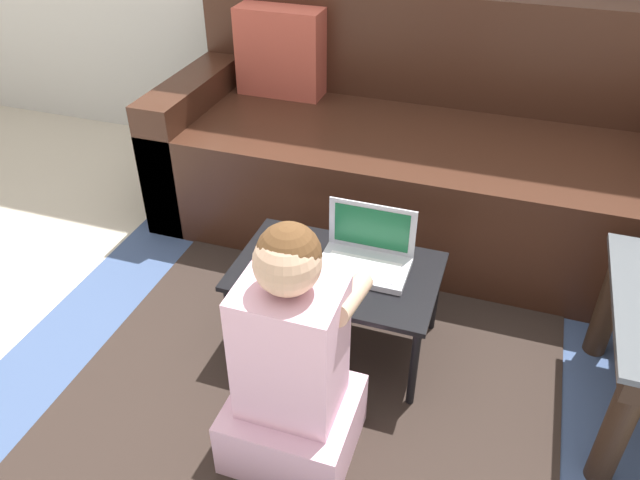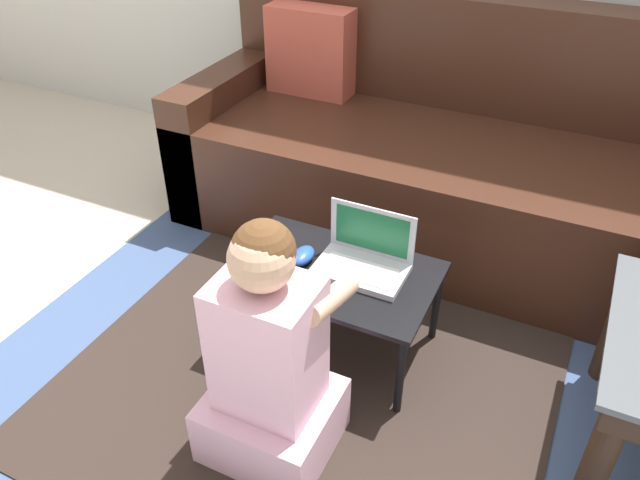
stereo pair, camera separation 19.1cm
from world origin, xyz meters
name	(u,v)px [view 1 (the left image)]	position (x,y,z in m)	size (l,w,h in m)	color
ground_plane	(278,368)	(0.00, 0.00, 0.00)	(16.00, 16.00, 0.00)	beige
area_rug	(314,389)	(0.14, -0.05, 0.00)	(1.99, 1.71, 0.01)	#3D517A
couch	(416,155)	(0.21, 1.00, 0.30)	(2.03, 0.84, 0.88)	#381E14
laptop_desk	(336,277)	(0.14, 0.16, 0.28)	(0.62, 0.39, 0.31)	black
laptop	(365,257)	(0.22, 0.21, 0.34)	(0.27, 0.17, 0.18)	#B7BCC6
computer_mouse	(304,257)	(0.03, 0.17, 0.33)	(0.06, 0.10, 0.04)	#234CB2
person_seated	(292,368)	(0.15, -0.26, 0.31)	(0.33, 0.39, 0.73)	#E5B2CC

